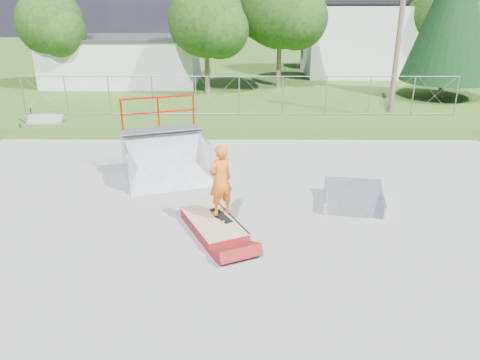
% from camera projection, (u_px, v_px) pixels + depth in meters
% --- Properties ---
extents(ground, '(120.00, 120.00, 0.00)m').
position_uv_depth(ground, '(236.00, 228.00, 12.26)').
color(ground, '#37621C').
rests_on(ground, ground).
extents(concrete_pad, '(20.00, 16.00, 0.04)m').
position_uv_depth(concrete_pad, '(236.00, 228.00, 12.25)').
color(concrete_pad, '#979794').
rests_on(concrete_pad, ground).
extents(grass_berm, '(24.00, 3.00, 0.50)m').
position_uv_depth(grass_berm, '(239.00, 125.00, 21.00)').
color(grass_berm, '#37621C').
rests_on(grass_berm, ground).
extents(grind_box, '(1.90, 2.45, 0.33)m').
position_uv_depth(grind_box, '(213.00, 226.00, 12.05)').
color(grind_box, maroon).
rests_on(grind_box, concrete_pad).
extents(quarter_pipe, '(3.17, 2.92, 2.59)m').
position_uv_depth(quarter_pipe, '(165.00, 143.00, 14.92)').
color(quarter_pipe, '#A9ADB2').
rests_on(quarter_pipe, concrete_pad).
extents(flat_bank_ramp, '(1.95, 2.04, 0.51)m').
position_uv_depth(flat_bank_ramp, '(353.00, 198.00, 13.46)').
color(flat_bank_ramp, '#A9ADB2').
rests_on(flat_bank_ramp, concrete_pad).
extents(skateboard, '(0.65, 0.77, 0.13)m').
position_uv_depth(skateboard, '(221.00, 216.00, 12.11)').
color(skateboard, black).
rests_on(skateboard, grind_box).
extents(skater, '(0.81, 0.74, 1.85)m').
position_uv_depth(skater, '(220.00, 183.00, 11.77)').
color(skater, orange).
rests_on(skater, grind_box).
extents(concrete_stairs, '(1.50, 1.60, 0.80)m').
position_uv_depth(concrete_stairs, '(43.00, 127.00, 20.25)').
color(concrete_stairs, '#979794').
rests_on(concrete_stairs, ground).
extents(chain_link_fence, '(20.00, 0.06, 1.80)m').
position_uv_depth(chain_link_fence, '(239.00, 96.00, 21.51)').
color(chain_link_fence, gray).
rests_on(chain_link_fence, grass_berm).
extents(utility_building_flat, '(10.00, 6.00, 3.00)m').
position_uv_depth(utility_building_flat, '(125.00, 61.00, 32.21)').
color(utility_building_flat, silver).
rests_on(utility_building_flat, ground).
extents(gable_house, '(8.40, 6.08, 8.94)m').
position_uv_depth(gable_house, '(361.00, 22.00, 34.98)').
color(gable_house, silver).
rests_on(gable_house, ground).
extents(utility_pole, '(0.24, 0.24, 8.00)m').
position_uv_depth(utility_pole, '(399.00, 34.00, 21.91)').
color(utility_pole, brown).
rests_on(utility_pole, ground).
extents(tree_left_near, '(4.76, 4.48, 6.65)m').
position_uv_depth(tree_left_near, '(210.00, 22.00, 27.30)').
color(tree_left_near, brown).
rests_on(tree_left_near, ground).
extents(tree_center, '(5.44, 5.12, 7.60)m').
position_uv_depth(tree_center, '(285.00, 10.00, 28.89)').
color(tree_center, brown).
rests_on(tree_center, ground).
extents(tree_left_far, '(4.42, 4.16, 6.18)m').
position_uv_depth(tree_left_far, '(53.00, 26.00, 29.34)').
color(tree_left_far, brown).
rests_on(tree_left_far, ground).
extents(tree_right_far, '(5.10, 4.80, 7.12)m').
position_uv_depth(tree_right_far, '(444.00, 13.00, 32.67)').
color(tree_right_far, brown).
rests_on(tree_right_far, ground).
extents(tree_back_mid, '(4.08, 3.84, 5.70)m').
position_uv_depth(tree_back_mid, '(307.00, 24.00, 36.81)').
color(tree_back_mid, brown).
rests_on(tree_back_mid, ground).
extents(conifer_tree, '(5.04, 5.04, 9.10)m').
position_uv_depth(conifer_tree, '(454.00, 8.00, 26.15)').
color(conifer_tree, brown).
rests_on(conifer_tree, ground).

